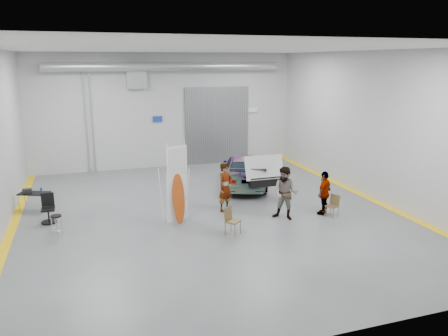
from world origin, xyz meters
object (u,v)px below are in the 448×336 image
object	(u,v)px
person_c	(324,193)
work_table	(32,193)
person_b	(285,193)
surfboard_display	(176,191)
sedan_car	(244,170)
folding_chair_far	(332,210)
office_chair	(48,210)
shop_stool	(57,226)
person_a	(225,187)
folding_chair_near	(233,226)

from	to	relation	value
person_c	work_table	world-z (taller)	person_c
person_b	surfboard_display	bearing A→B (deg)	-148.26
sedan_car	surfboard_display	world-z (taller)	surfboard_display
person_c	work_table	xyz separation A→B (m)	(-10.35, 3.84, -0.13)
folding_chair_far	office_chair	bearing A→B (deg)	-131.17
office_chair	surfboard_display	bearing A→B (deg)	-19.11
person_c	sedan_car	bearing A→B (deg)	-109.34
shop_stool	work_table	bearing A→B (deg)	108.17
work_table	person_a	bearing A→B (deg)	-18.35
surfboard_display	person_b	bearing A→B (deg)	-31.71
sedan_car	folding_chair_near	world-z (taller)	sedan_car
surfboard_display	person_a	bearing A→B (deg)	-0.13
sedan_car	person_a	size ratio (longest dim) A/B	2.63
person_b	surfboard_display	world-z (taller)	surfboard_display
person_a	person_b	size ratio (longest dim) A/B	0.96
person_c	shop_stool	xyz separation A→B (m)	(-9.38, 0.89, -0.48)
person_b	folding_chair_far	size ratio (longest dim) A/B	2.38
sedan_car	surfboard_display	size ratio (longest dim) A/B	1.66
sedan_car	surfboard_display	bearing A→B (deg)	63.59
person_a	work_table	world-z (taller)	person_a
person_c	surfboard_display	xyz separation A→B (m)	(-5.43, 0.76, 0.36)
shop_stool	surfboard_display	bearing A→B (deg)	-1.93
folding_chair_near	folding_chair_far	distance (m)	4.03
surfboard_display	sedan_car	bearing A→B (deg)	23.75
person_c	office_chair	bearing A→B (deg)	-49.41
shop_stool	work_table	distance (m)	3.12
person_b	folding_chair_far	xyz separation A→B (m)	(1.73, -0.34, -0.72)
shop_stool	work_table	xyz separation A→B (m)	(-0.97, 2.94, 0.35)
person_b	person_c	bearing A→B (deg)	43.72
folding_chair_near	person_a	bearing A→B (deg)	37.95
sedan_car	folding_chair_near	size ratio (longest dim) A/B	5.40
folding_chair_far	person_a	bearing A→B (deg)	-144.34
person_b	shop_stool	xyz separation A→B (m)	(-7.78, 0.91, -0.62)
office_chair	person_b	bearing A→B (deg)	-15.28
person_a	person_c	bearing A→B (deg)	-55.34
person_b	folding_chair_near	bearing A→B (deg)	-117.96
sedan_car	office_chair	world-z (taller)	sedan_car
work_table	sedan_car	bearing A→B (deg)	5.24
folding_chair_far	office_chair	world-z (taller)	office_chair
sedan_car	shop_stool	distance (m)	8.83
person_b	person_a	bearing A→B (deg)	-177.91
folding_chair_far	folding_chair_near	bearing A→B (deg)	-109.91
sedan_car	person_a	xyz separation A→B (m)	(-1.96, -3.14, 0.22)
folding_chair_near	folding_chair_far	size ratio (longest dim) A/B	1.11
person_a	shop_stool	world-z (taller)	person_a
person_a	person_c	xyz separation A→B (m)	(3.36, -1.52, -0.10)
folding_chair_far	work_table	bearing A→B (deg)	-137.91
person_b	folding_chair_near	world-z (taller)	person_b
person_a	surfboard_display	bearing A→B (deg)	169.12
folding_chair_near	shop_stool	distance (m)	5.76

